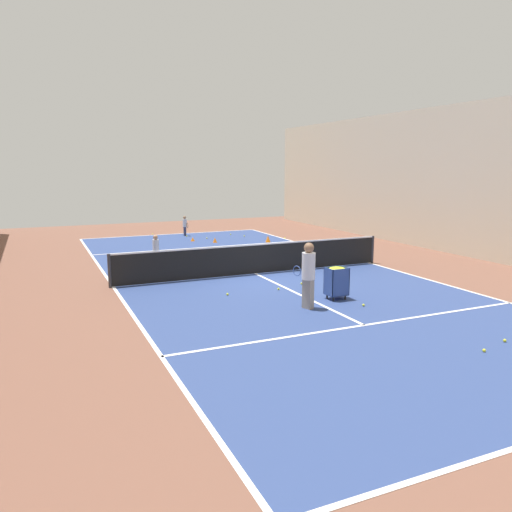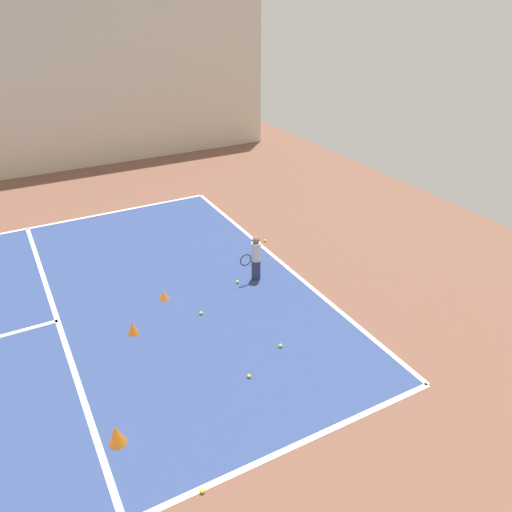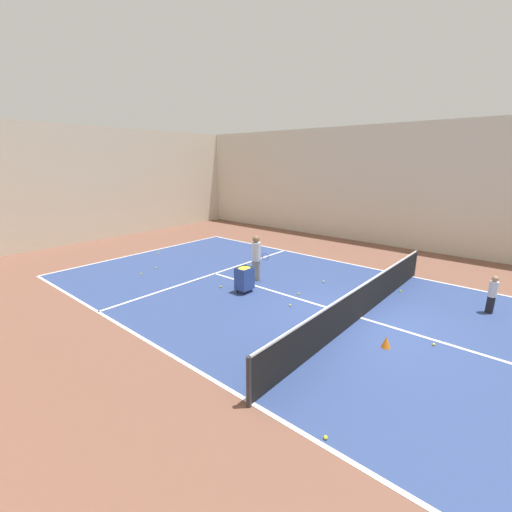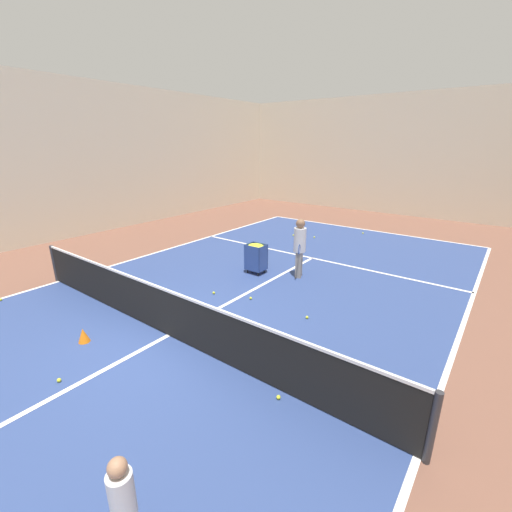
% 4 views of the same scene
% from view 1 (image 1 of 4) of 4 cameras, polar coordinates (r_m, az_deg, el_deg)
% --- Properties ---
extents(ground_plane, '(36.10, 36.10, 0.00)m').
position_cam_1_polar(ground_plane, '(17.53, -0.00, -2.06)').
color(ground_plane, brown).
extents(court_playing_area, '(9.75, 22.96, 0.00)m').
position_cam_1_polar(court_playing_area, '(17.53, -0.00, -2.06)').
color(court_playing_area, navy).
rests_on(court_playing_area, ground).
extents(line_baseline_near, '(9.75, 0.10, 0.00)m').
position_cam_1_polar(line_baseline_near, '(28.26, -9.53, 2.49)').
color(line_baseline_near, white).
rests_on(line_baseline_near, ground).
extents(line_sideline_left, '(0.10, 22.96, 0.00)m').
position_cam_1_polar(line_sideline_left, '(19.98, 12.88, -0.79)').
color(line_sideline_left, white).
rests_on(line_sideline_left, ground).
extents(line_sideline_right, '(0.10, 22.96, 0.00)m').
position_cam_1_polar(line_sideline_right, '(16.22, -15.96, -3.45)').
color(line_sideline_right, white).
rests_on(line_sideline_right, ground).
extents(line_service_near, '(9.75, 0.10, 0.00)m').
position_cam_1_polar(line_service_near, '(23.34, -6.32, 0.97)').
color(line_service_near, white).
rests_on(line_service_near, ground).
extents(line_service_far, '(9.75, 0.10, 0.00)m').
position_cam_1_polar(line_service_far, '(12.23, 12.25, -7.74)').
color(line_service_far, white).
rests_on(line_service_far, ground).
extents(line_centre_service, '(0.10, 12.63, 0.00)m').
position_cam_1_polar(line_centre_service, '(17.53, -0.00, -2.05)').
color(line_centre_service, white).
rests_on(line_centre_service, ground).
extents(hall_enclosure_left, '(0.15, 32.40, 6.32)m').
position_cam_1_polar(hall_enclosure_left, '(22.74, 22.70, 8.00)').
color(hall_enclosure_left, beige).
rests_on(hall_enclosure_left, ground).
extents(tennis_net, '(10.05, 0.10, 1.07)m').
position_cam_1_polar(tennis_net, '(17.42, -0.00, -0.29)').
color(tennis_net, '#2D2D33').
rests_on(tennis_net, ground).
extents(player_near_baseline, '(0.22, 0.54, 1.08)m').
position_cam_1_polar(player_near_baseline, '(27.43, -8.13, 3.59)').
color(player_near_baseline, '#2D3351').
rests_on(player_near_baseline, ground).
extents(coach_at_net, '(0.45, 0.68, 1.77)m').
position_cam_1_polar(coach_at_net, '(13.17, 6.00, -1.72)').
color(coach_at_net, gray).
rests_on(coach_at_net, ground).
extents(child_midcourt, '(0.28, 0.28, 1.19)m').
position_cam_1_polar(child_midcourt, '(19.17, -11.38, 0.87)').
color(child_midcourt, black).
rests_on(child_midcourt, ground).
extents(ball_cart, '(0.57, 0.47, 0.94)m').
position_cam_1_polar(ball_cart, '(14.29, 9.20, -2.35)').
color(ball_cart, '#2D478C').
rests_on(ball_cart, ground).
extents(training_cone_0, '(0.20, 0.20, 0.20)m').
position_cam_1_polar(training_cone_0, '(25.43, -7.24, 1.93)').
color(training_cone_0, orange).
rests_on(training_cone_0, ground).
extents(training_cone_1, '(0.23, 0.23, 0.29)m').
position_cam_1_polar(training_cone_1, '(19.04, 1.77, -0.63)').
color(training_cone_1, orange).
rests_on(training_cone_1, ground).
extents(training_cone_2, '(0.26, 0.26, 0.34)m').
position_cam_1_polar(training_cone_2, '(24.86, 1.38, 1.98)').
color(training_cone_2, orange).
rests_on(training_cone_2, ground).
extents(training_cone_3, '(0.21, 0.21, 0.26)m').
position_cam_1_polar(training_cone_3, '(24.82, -4.72, 1.84)').
color(training_cone_3, orange).
rests_on(training_cone_3, ground).
extents(tennis_ball_0, '(0.07, 0.07, 0.07)m').
position_cam_1_polar(tennis_ball_0, '(23.57, 5.06, 1.16)').
color(tennis_ball_0, yellow).
rests_on(tennis_ball_0, ground).
extents(tennis_ball_1, '(0.07, 0.07, 0.07)m').
position_cam_1_polar(tennis_ball_1, '(20.83, -6.67, -0.07)').
color(tennis_ball_1, yellow).
rests_on(tennis_ball_1, ground).
extents(tennis_ball_2, '(0.07, 0.07, 0.07)m').
position_cam_1_polar(tennis_ball_2, '(26.87, -1.35, 2.31)').
color(tennis_ball_2, yellow).
rests_on(tennis_ball_2, ground).
extents(tennis_ball_3, '(0.07, 0.07, 0.07)m').
position_cam_1_polar(tennis_ball_3, '(14.66, -3.28, -4.38)').
color(tennis_ball_3, yellow).
rests_on(tennis_ball_3, ground).
extents(tennis_ball_4, '(0.07, 0.07, 0.07)m').
position_cam_1_polar(tennis_ball_4, '(20.36, -14.47, -0.56)').
color(tennis_ball_4, yellow).
rests_on(tennis_ball_4, ground).
extents(tennis_ball_5, '(0.07, 0.07, 0.07)m').
position_cam_1_polar(tennis_ball_5, '(21.00, -12.13, -0.14)').
color(tennis_ball_5, yellow).
rests_on(tennis_ball_5, ground).
extents(tennis_ball_6, '(0.07, 0.07, 0.07)m').
position_cam_1_polar(tennis_ball_6, '(16.01, 5.23, -3.15)').
color(tennis_ball_6, yellow).
rests_on(tennis_ball_6, ground).
extents(tennis_ball_7, '(0.07, 0.07, 0.07)m').
position_cam_1_polar(tennis_ball_7, '(26.15, 3.32, 2.07)').
color(tennis_ball_7, yellow).
rests_on(tennis_ball_7, ground).
extents(tennis_ball_8, '(0.07, 0.07, 0.07)m').
position_cam_1_polar(tennis_ball_8, '(11.31, 24.62, -9.78)').
color(tennis_ball_8, yellow).
rests_on(tennis_ball_8, ground).
extents(tennis_ball_9, '(0.07, 0.07, 0.07)m').
position_cam_1_polar(tennis_ball_9, '(19.51, -1.65, -0.70)').
color(tennis_ball_9, yellow).
rests_on(tennis_ball_9, ground).
extents(tennis_ball_10, '(0.07, 0.07, 0.07)m').
position_cam_1_polar(tennis_ball_10, '(27.53, -2.92, 2.49)').
color(tennis_ball_10, yellow).
rests_on(tennis_ball_10, ground).
extents(tennis_ball_11, '(0.07, 0.07, 0.07)m').
position_cam_1_polar(tennis_ball_11, '(12.11, 26.55, -8.63)').
color(tennis_ball_11, yellow).
rests_on(tennis_ball_11, ground).
extents(tennis_ball_12, '(0.07, 0.07, 0.07)m').
position_cam_1_polar(tennis_ball_12, '(13.82, 12.19, -5.50)').
color(tennis_ball_12, yellow).
rests_on(tennis_ball_12, ground).
extents(tennis_ball_13, '(0.07, 0.07, 0.07)m').
position_cam_1_polar(tennis_ball_13, '(21.09, 10.13, -0.03)').
color(tennis_ball_13, yellow).
rests_on(tennis_ball_13, ground).
extents(tennis_ball_14, '(0.07, 0.07, 0.07)m').
position_cam_1_polar(tennis_ball_14, '(16.77, -9.28, -2.63)').
color(tennis_ball_14, yellow).
rests_on(tennis_ball_14, ground).
extents(tennis_ball_15, '(0.07, 0.07, 0.07)m').
position_cam_1_polar(tennis_ball_15, '(26.15, -5.64, 2.04)').
color(tennis_ball_15, yellow).
rests_on(tennis_ball_15, ground).
extents(tennis_ball_16, '(0.07, 0.07, 0.07)m').
position_cam_1_polar(tennis_ball_16, '(15.28, 2.59, -3.77)').
color(tennis_ball_16, yellow).
rests_on(tennis_ball_16, ground).
extents(tennis_ball_17, '(0.07, 0.07, 0.07)m').
position_cam_1_polar(tennis_ball_17, '(27.07, -7.92, 2.27)').
color(tennis_ball_17, yellow).
rests_on(tennis_ball_17, ground).
extents(tennis_ball_18, '(0.07, 0.07, 0.07)m').
position_cam_1_polar(tennis_ball_18, '(28.20, -11.72, 2.47)').
color(tennis_ball_18, yellow).
rests_on(tennis_ball_18, ground).
extents(tennis_ball_20, '(0.07, 0.07, 0.07)m').
position_cam_1_polar(tennis_ball_20, '(21.65, -6.77, 0.32)').
color(tennis_ball_20, yellow).
rests_on(tennis_ball_20, ground).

